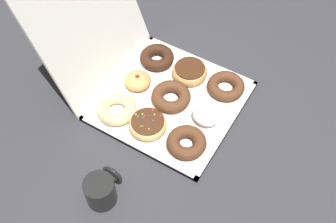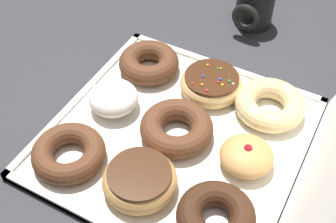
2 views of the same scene
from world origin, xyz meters
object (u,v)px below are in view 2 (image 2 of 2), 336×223
sprinkle_donut_3 (211,83)px  coffee_mug (254,6)px  donut_box (176,137)px  chocolate_cake_ring_donut_8 (216,216)px  powdered_filled_donut_1 (113,98)px  chocolate_cake_ring_donut_2 (69,153)px  chocolate_cake_ring_donut_4 (174,128)px  cruller_donut_6 (270,104)px  chocolate_cake_ring_donut_0 (149,63)px  jelly_filled_donut_7 (246,157)px  chocolate_frosted_donut_5 (141,180)px

sprinkle_donut_3 → coffee_mug: bearing=-176.9°
donut_box → chocolate_cake_ring_donut_8: bearing=46.4°
powdered_filled_donut_1 → chocolate_cake_ring_donut_2: bearing=0.5°
chocolate_cake_ring_donut_4 → cruller_donut_6: 0.18m
chocolate_cake_ring_donut_0 → donut_box: bearing=45.5°
sprinkle_donut_3 → jelly_filled_donut_7: size_ratio=1.33×
donut_box → sprinkle_donut_3: sprinkle_donut_3 is taller
chocolate_cake_ring_donut_0 → jelly_filled_donut_7: size_ratio=1.34×
powdered_filled_donut_1 → chocolate_cake_ring_donut_4: (0.01, 0.12, -0.00)m
sprinkle_donut_3 → cruller_donut_6: bearing=90.3°
chocolate_cake_ring_donut_0 → sprinkle_donut_3: sprinkle_donut_3 is taller
chocolate_cake_ring_donut_2 → chocolate_cake_ring_donut_0: bearing=179.1°
cruller_donut_6 → jelly_filled_donut_7: bearing=2.7°
coffee_mug → chocolate_cake_ring_donut_4: bearing=0.5°
sprinkle_donut_3 → cruller_donut_6: size_ratio=0.93×
chocolate_cake_ring_donut_2 → donut_box: bearing=134.9°
chocolate_cake_ring_donut_8 → coffee_mug: size_ratio=1.12×
donut_box → chocolate_frosted_donut_5: (0.12, 0.00, 0.03)m
chocolate_cake_ring_donut_2 → chocolate_cake_ring_donut_4: size_ratio=0.96×
jelly_filled_donut_7 → powdered_filled_donut_1: bearing=-92.1°
chocolate_cake_ring_donut_0 → chocolate_cake_ring_donut_4: (0.12, 0.12, -0.00)m
sprinkle_donut_3 → jelly_filled_donut_7: jelly_filled_donut_7 is taller
chocolate_cake_ring_donut_8 → coffee_mug: 0.50m
chocolate_cake_ring_donut_4 → chocolate_frosted_donut_5: (0.12, 0.01, 0.00)m
chocolate_frosted_donut_5 → jelly_filled_donut_7: bearing=133.2°
chocolate_frosted_donut_5 → cruller_donut_6: bearing=154.5°
jelly_filled_donut_7 → coffee_mug: bearing=-160.7°
chocolate_cake_ring_donut_8 → chocolate_cake_ring_donut_4: bearing=-132.1°
sprinkle_donut_3 → chocolate_cake_ring_donut_4: size_ratio=0.93×
donut_box → chocolate_cake_ring_donut_2: 0.18m
coffee_mug → cruller_donut_6: bearing=27.0°
chocolate_cake_ring_donut_4 → chocolate_cake_ring_donut_8: same height
chocolate_cake_ring_donut_0 → chocolate_cake_ring_donut_2: bearing=-0.9°
chocolate_frosted_donut_5 → chocolate_cake_ring_donut_8: 0.12m
chocolate_cake_ring_donut_0 → chocolate_cake_ring_donut_4: same height
chocolate_cake_ring_donut_8 → coffee_mug: (-0.49, -0.13, 0.02)m
chocolate_cake_ring_donut_0 → chocolate_cake_ring_donut_2: size_ratio=0.97×
sprinkle_donut_3 → chocolate_cake_ring_donut_0: bearing=-88.3°
chocolate_cake_ring_donut_0 → cruller_donut_6: bearing=91.0°
powdered_filled_donut_1 → jelly_filled_donut_7: bearing=87.9°
donut_box → chocolate_cake_ring_donut_8: chocolate_cake_ring_donut_8 is taller
chocolate_cake_ring_donut_2 → sprinkle_donut_3: 0.28m
donut_box → jelly_filled_donut_7: size_ratio=4.75×
chocolate_cake_ring_donut_2 → jelly_filled_donut_7: bearing=116.1°
donut_box → chocolate_cake_ring_donut_4: (0.00, -0.00, 0.02)m
coffee_mug → chocolate_cake_ring_donut_8: bearing=15.1°
chocolate_cake_ring_donut_0 → coffee_mug: bearing=155.2°
chocolate_cake_ring_donut_0 → powdered_filled_donut_1: (0.11, -0.00, 0.00)m
chocolate_cake_ring_donut_4 → chocolate_cake_ring_donut_8: size_ratio=1.08×
chocolate_cake_ring_donut_4 → chocolate_frosted_donut_5: bearing=2.8°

